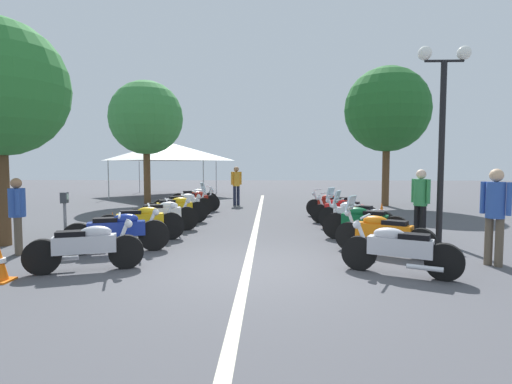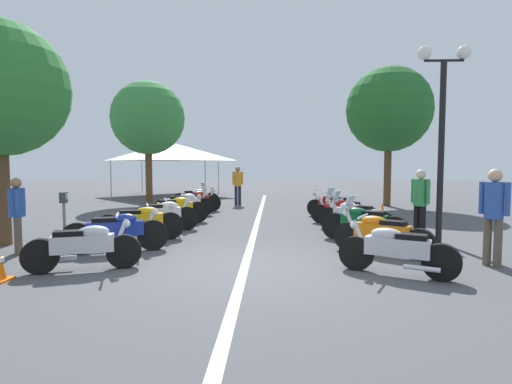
% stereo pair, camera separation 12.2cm
% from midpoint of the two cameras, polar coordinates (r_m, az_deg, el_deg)
% --- Properties ---
extents(ground_plane, '(80.00, 80.00, 0.00)m').
position_cam_midpoint_polar(ground_plane, '(7.33, -1.77, -10.79)').
color(ground_plane, '#4C4C51').
extents(lane_centre_stripe, '(23.02, 0.16, 0.01)m').
position_cam_midpoint_polar(lane_centre_stripe, '(12.63, -0.19, -4.53)').
color(lane_centre_stripe, beige).
rests_on(lane_centre_stripe, ground_plane).
extents(motorcycle_left_row_0, '(0.88, 1.89, 0.98)m').
position_cam_midpoint_polar(motorcycle_left_row_0, '(7.64, -23.43, -7.08)').
color(motorcycle_left_row_0, black).
rests_on(motorcycle_left_row_0, ground_plane).
extents(motorcycle_left_row_1, '(0.94, 2.11, 1.01)m').
position_cam_midpoint_polar(motorcycle_left_row_1, '(8.99, -19.46, -5.23)').
color(motorcycle_left_row_1, black).
rests_on(motorcycle_left_row_1, ground_plane).
extents(motorcycle_left_row_2, '(0.90, 2.05, 1.02)m').
position_cam_midpoint_polar(motorcycle_left_row_2, '(10.17, -16.36, -4.10)').
color(motorcycle_left_row_2, black).
rests_on(motorcycle_left_row_2, ground_plane).
extents(motorcycle_left_row_3, '(0.90, 1.96, 1.01)m').
position_cam_midpoint_polar(motorcycle_left_row_3, '(11.47, -13.45, -3.17)').
color(motorcycle_left_row_3, black).
rests_on(motorcycle_left_row_3, ground_plane).
extents(motorcycle_left_row_4, '(0.96, 2.03, 1.02)m').
position_cam_midpoint_polar(motorcycle_left_row_4, '(12.87, -11.71, -2.36)').
color(motorcycle_left_row_4, black).
rests_on(motorcycle_left_row_4, ground_plane).
extents(motorcycle_left_row_5, '(1.11, 2.03, 1.22)m').
position_cam_midpoint_polar(motorcycle_left_row_5, '(14.46, -10.51, -1.64)').
color(motorcycle_left_row_5, black).
rests_on(motorcycle_left_row_5, ground_plane).
extents(motorcycle_left_row_6, '(1.08, 1.99, 1.01)m').
position_cam_midpoint_polar(motorcycle_left_row_6, '(15.76, -9.07, -1.20)').
color(motorcycle_left_row_6, black).
rests_on(motorcycle_left_row_6, ground_plane).
extents(motorcycle_left_row_7, '(0.83, 1.97, 1.01)m').
position_cam_midpoint_polar(motorcycle_left_row_7, '(17.24, -8.92, -0.77)').
color(motorcycle_left_row_7, black).
rests_on(motorcycle_left_row_7, ground_plane).
extents(motorcycle_right_row_0, '(1.05, 1.83, 0.98)m').
position_cam_midpoint_polar(motorcycle_right_row_0, '(7.20, 19.18, -7.64)').
color(motorcycle_right_row_0, black).
rests_on(motorcycle_right_row_0, ground_plane).
extents(motorcycle_right_row_1, '(1.27, 1.83, 1.20)m').
position_cam_midpoint_polar(motorcycle_right_row_1, '(8.69, 17.14, -5.52)').
color(motorcycle_right_row_1, black).
rests_on(motorcycle_right_row_1, ground_plane).
extents(motorcycle_right_row_2, '(1.06, 1.94, 1.22)m').
position_cam_midpoint_polar(motorcycle_right_row_2, '(10.06, 14.71, -4.13)').
color(motorcycle_right_row_2, black).
rests_on(motorcycle_right_row_2, ground_plane).
extents(motorcycle_right_row_3, '(1.36, 1.87, 1.21)m').
position_cam_midpoint_polar(motorcycle_right_row_3, '(11.43, 13.45, -3.17)').
color(motorcycle_right_row_3, black).
rests_on(motorcycle_right_row_3, ground_plane).
extents(motorcycle_right_row_4, '(1.05, 1.99, 0.98)m').
position_cam_midpoint_polar(motorcycle_right_row_4, '(12.72, 12.04, -2.55)').
color(motorcycle_right_row_4, black).
rests_on(motorcycle_right_row_4, ground_plane).
extents(motorcycle_right_row_5, '(1.16, 1.83, 0.99)m').
position_cam_midpoint_polar(motorcycle_right_row_5, '(14.29, 10.65, -1.81)').
color(motorcycle_right_row_5, black).
rests_on(motorcycle_right_row_5, ground_plane).
extents(street_lamp_twin_globe, '(0.32, 1.22, 4.61)m').
position_cam_midpoint_polar(street_lamp_twin_globe, '(10.51, 24.75, 10.76)').
color(street_lamp_twin_globe, black).
rests_on(street_lamp_twin_globe, ground_plane).
extents(parking_meter, '(0.20, 0.15, 1.29)m').
position_cam_midpoint_polar(parking_meter, '(9.19, -25.92, -2.49)').
color(parking_meter, slate).
rests_on(parking_meter, ground_plane).
extents(traffic_cone_0, '(0.36, 0.36, 0.61)m').
position_cam_midpoint_polar(traffic_cone_0, '(11.31, -20.02, -4.29)').
color(traffic_cone_0, orange).
rests_on(traffic_cone_0, ground_plane).
extents(traffic_cone_1, '(0.36, 0.36, 0.61)m').
position_cam_midpoint_polar(traffic_cone_1, '(13.84, 17.22, -2.76)').
color(traffic_cone_1, orange).
rests_on(traffic_cone_1, ground_plane).
extents(bystander_0, '(0.44, 0.35, 1.59)m').
position_cam_midpoint_polar(bystander_0, '(9.63, -31.18, -2.22)').
color(bystander_0, brown).
rests_on(bystander_0, ground_plane).
extents(bystander_1, '(0.32, 0.47, 1.77)m').
position_cam_midpoint_polar(bystander_1, '(18.29, -3.01, 1.37)').
color(bystander_1, '#1E2338').
rests_on(bystander_1, ground_plane).
extents(bystander_2, '(0.47, 0.32, 1.75)m').
position_cam_midpoint_polar(bystander_2, '(10.48, 22.08, -0.92)').
color(bystander_2, black).
rests_on(bystander_2, ground_plane).
extents(bystander_3, '(0.42, 0.38, 1.79)m').
position_cam_midpoint_polar(bystander_3, '(8.48, 30.56, -2.08)').
color(bystander_3, brown).
rests_on(bystander_3, ground_plane).
extents(roadside_tree_0, '(3.45, 3.45, 5.80)m').
position_cam_midpoint_polar(roadside_tree_0, '(19.88, -15.57, 10.11)').
color(roadside_tree_0, brown).
rests_on(roadside_tree_0, ground_plane).
extents(roadside_tree_1, '(3.77, 3.77, 6.20)m').
position_cam_midpoint_polar(roadside_tree_1, '(19.07, 18.00, 11.09)').
color(roadside_tree_1, brown).
rests_on(roadside_tree_1, ground_plane).
extents(event_tent, '(5.73, 5.73, 3.20)m').
position_cam_midpoint_polar(event_tent, '(24.64, -12.64, 5.67)').
color(event_tent, white).
rests_on(event_tent, ground_plane).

